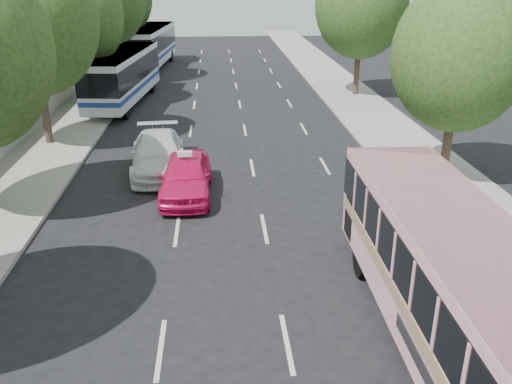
{
  "coord_description": "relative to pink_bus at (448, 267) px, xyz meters",
  "views": [
    {
      "loc": [
        -0.47,
        -12.16,
        8.01
      ],
      "look_at": [
        0.67,
        3.34,
        1.6
      ],
      "focal_mm": 38.0,
      "sensor_mm": 36.0,
      "label": 1
    }
  ],
  "objects": [
    {
      "name": "tree_left_d",
      "position": [
        -13.02,
        24.07,
        3.67
      ],
      "size": [
        5.52,
        5.52,
        8.6
      ],
      "color": "#38281E",
      "rests_on": "ground"
    },
    {
      "name": "pink_bus",
      "position": [
        0.0,
        0.0,
        0.0
      ],
      "size": [
        2.65,
        9.9,
        3.15
      ],
      "rotation": [
        0.0,
        0.0,
        -0.01
      ],
      "color": "#FBA2B0",
      "rests_on": "ground"
    },
    {
      "name": "tour_coach_front",
      "position": [
        -10.8,
        24.82,
        -0.01
      ],
      "size": [
        3.46,
        11.03,
        3.24
      ],
      "rotation": [
        0.0,
        0.0,
        -0.1
      ],
      "color": "white",
      "rests_on": "ground"
    },
    {
      "name": "tree_right_near",
      "position": [
        4.28,
        10.07,
        3.24
      ],
      "size": [
        5.1,
        5.1,
        7.95
      ],
      "color": "#38281E",
      "rests_on": "ground"
    },
    {
      "name": "sidewalk_right",
      "position": [
        4.0,
        22.13,
        -1.9
      ],
      "size": [
        4.0,
        90.0,
        0.12
      ],
      "primitive_type": "cube",
      "color": "#9E998E",
      "rests_on": "ground"
    },
    {
      "name": "pink_taxi",
      "position": [
        -6.2,
        9.2,
        -1.17
      ],
      "size": [
        1.92,
        4.66,
        1.58
      ],
      "primitive_type": "imported",
      "rotation": [
        0.0,
        0.0,
        -0.01
      ],
      "color": "#DB1356",
      "rests_on": "ground"
    },
    {
      "name": "tree_left_c",
      "position": [
        -13.12,
        16.07,
        4.17
      ],
      "size": [
        6.0,
        6.0,
        9.35
      ],
      "color": "#38281E",
      "rests_on": "ground"
    },
    {
      "name": "low_wall",
      "position": [
        -14.8,
        22.13,
        -1.06
      ],
      "size": [
        0.3,
        90.0,
        1.5
      ],
      "primitive_type": "cube",
      "color": "#9E998E",
      "rests_on": "sidewalk_left"
    },
    {
      "name": "ground",
      "position": [
        -4.5,
        2.13,
        -1.96
      ],
      "size": [
        120.0,
        120.0,
        0.0
      ],
      "primitive_type": "plane",
      "color": "black",
      "rests_on": "ground"
    },
    {
      "name": "tour_coach_rear",
      "position": [
        -10.53,
        38.6,
        0.09
      ],
      "size": [
        3.47,
        11.58,
        3.41
      ],
      "rotation": [
        0.0,
        0.0,
        -0.09
      ],
      "color": "white",
      "rests_on": "ground"
    },
    {
      "name": "sidewalk_left",
      "position": [
        -13.0,
        22.13,
        -1.88
      ],
      "size": [
        4.0,
        90.0,
        0.15
      ],
      "primitive_type": "cube",
      "color": "#9E998E",
      "rests_on": "ground"
    },
    {
      "name": "white_pickup",
      "position": [
        -7.51,
        11.99,
        -1.18
      ],
      "size": [
        2.62,
        5.54,
        1.56
      ],
      "primitive_type": "imported",
      "rotation": [
        0.0,
        0.0,
        0.08
      ],
      "color": "white",
      "rests_on": "ground"
    },
    {
      "name": "tree_right_far",
      "position": [
        4.58,
        26.07,
        4.17
      ],
      "size": [
        6.0,
        6.0,
        9.35
      ],
      "color": "#38281E",
      "rests_on": "ground"
    },
    {
      "name": "taxi_roof_sign",
      "position": [
        -6.2,
        9.2,
        -0.29
      ],
      "size": [
        0.55,
        0.19,
        0.18
      ],
      "primitive_type": "cube",
      "rotation": [
        0.0,
        0.0,
        -0.01
      ],
      "color": "silver",
      "rests_on": "pink_taxi"
    }
  ]
}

